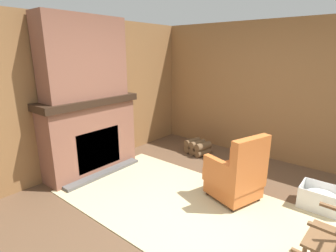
{
  "coord_description": "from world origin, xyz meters",
  "views": [
    {
      "loc": [
        1.4,
        -2.42,
        1.99
      ],
      "look_at": [
        -1.02,
        0.55,
        0.9
      ],
      "focal_mm": 28.0,
      "sensor_mm": 36.0,
      "label": 1
    }
  ],
  "objects_px": {
    "armchair": "(236,176)",
    "oil_lamp_vase": "(48,97)",
    "decorative_plate_on_mantel": "(89,90)",
    "laundry_basket": "(322,198)",
    "storage_case": "(118,89)",
    "firewood_stack": "(198,147)"
  },
  "relations": [
    {
      "from": "armchair",
      "to": "oil_lamp_vase",
      "type": "bearing_deg",
      "value": 46.98
    },
    {
      "from": "oil_lamp_vase",
      "to": "decorative_plate_on_mantel",
      "type": "relative_size",
      "value": 1.08
    },
    {
      "from": "laundry_basket",
      "to": "oil_lamp_vase",
      "type": "relative_size",
      "value": 2.1
    },
    {
      "from": "storage_case",
      "to": "armchair",
      "type": "bearing_deg",
      "value": 0.08
    },
    {
      "from": "laundry_basket",
      "to": "decorative_plate_on_mantel",
      "type": "relative_size",
      "value": 2.28
    },
    {
      "from": "armchair",
      "to": "firewood_stack",
      "type": "height_order",
      "value": "armchair"
    },
    {
      "from": "laundry_basket",
      "to": "storage_case",
      "type": "xyz_separation_m",
      "value": [
        -3.34,
        -0.52,
        1.2
      ]
    },
    {
      "from": "oil_lamp_vase",
      "to": "firewood_stack",
      "type": "bearing_deg",
      "value": 66.71
    },
    {
      "from": "firewood_stack",
      "to": "decorative_plate_on_mantel",
      "type": "xyz_separation_m",
      "value": [
        -1.05,
        -1.69,
        1.24
      ]
    },
    {
      "from": "laundry_basket",
      "to": "oil_lamp_vase",
      "type": "height_order",
      "value": "oil_lamp_vase"
    },
    {
      "from": "firewood_stack",
      "to": "decorative_plate_on_mantel",
      "type": "bearing_deg",
      "value": -121.94
    },
    {
      "from": "laundry_basket",
      "to": "armchair",
      "type": "bearing_deg",
      "value": -152.24
    },
    {
      "from": "storage_case",
      "to": "decorative_plate_on_mantel",
      "type": "relative_size",
      "value": 0.92
    },
    {
      "from": "armchair",
      "to": "firewood_stack",
      "type": "relative_size",
      "value": 1.86
    },
    {
      "from": "oil_lamp_vase",
      "to": "storage_case",
      "type": "xyz_separation_m",
      "value": [
        0.0,
        1.29,
        -0.02
      ]
    },
    {
      "from": "decorative_plate_on_mantel",
      "to": "armchair",
      "type": "bearing_deg",
      "value": 13.74
    },
    {
      "from": "storage_case",
      "to": "laundry_basket",
      "type": "bearing_deg",
      "value": 8.77
    },
    {
      "from": "laundry_basket",
      "to": "oil_lamp_vase",
      "type": "xyz_separation_m",
      "value": [
        -3.34,
        -1.81,
        1.21
      ]
    },
    {
      "from": "armchair",
      "to": "firewood_stack",
      "type": "bearing_deg",
      "value": -21.41
    },
    {
      "from": "firewood_stack",
      "to": "storage_case",
      "type": "distance_m",
      "value": 1.94
    },
    {
      "from": "armchair",
      "to": "storage_case",
      "type": "distance_m",
      "value": 2.57
    },
    {
      "from": "armchair",
      "to": "firewood_stack",
      "type": "xyz_separation_m",
      "value": [
        -1.33,
        1.11,
        -0.22
      ]
    }
  ]
}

